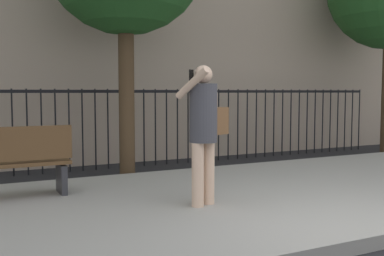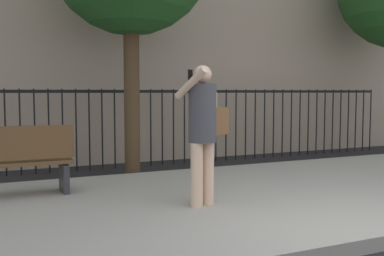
{
  "view_description": "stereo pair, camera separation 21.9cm",
  "coord_description": "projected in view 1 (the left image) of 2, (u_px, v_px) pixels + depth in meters",
  "views": [
    {
      "loc": [
        -3.64,
        -3.11,
        1.54
      ],
      "look_at": [
        -0.93,
        2.16,
        1.08
      ],
      "focal_mm": 43.71,
      "sensor_mm": 36.0,
      "label": 1
    },
    {
      "loc": [
        -3.44,
        -3.21,
        1.54
      ],
      "look_at": [
        -0.93,
        2.16,
        1.08
      ],
      "focal_mm": 43.71,
      "sensor_mm": 36.0,
      "label": 2
    }
  ],
  "objects": [
    {
      "name": "pedestrian_on_phone",
      "position": [
        205.0,
        124.0,
        5.69
      ],
      "size": [
        0.72,
        0.54,
        1.71
      ],
      "color": "beige",
      "rests_on": "sidewalk"
    },
    {
      "name": "iron_fence",
      "position": [
        150.0,
        117.0,
        9.69
      ],
      "size": [
        12.03,
        0.04,
        1.6
      ],
      "color": "black",
      "rests_on": "ground"
    },
    {
      "name": "sidewalk",
      "position": [
        250.0,
        198.0,
        6.48
      ],
      "size": [
        28.0,
        4.4,
        0.15
      ],
      "primitive_type": "cube",
      "color": "#9E9B93",
      "rests_on": "ground"
    },
    {
      "name": "ground_plane",
      "position": [
        379.0,
        251.0,
        4.54
      ],
      "size": [
        60.0,
        60.0,
        0.0
      ],
      "primitive_type": "plane",
      "color": "black"
    },
    {
      "name": "street_bench",
      "position": [
        7.0,
        161.0,
        6.01
      ],
      "size": [
        1.6,
        0.45,
        0.95
      ],
      "color": "brown",
      "rests_on": "sidewalk"
    }
  ]
}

